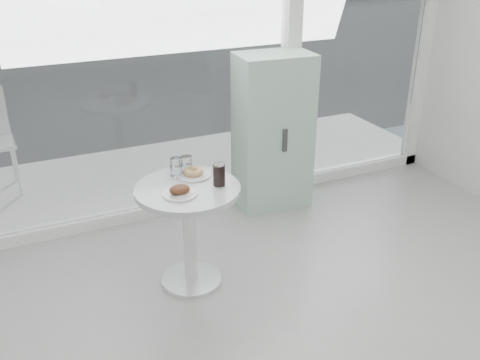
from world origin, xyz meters
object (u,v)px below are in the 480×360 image
car_white (12,7)px  water_tumbler_b (187,166)px  mint_cabinet (273,132)px  plate_donut (193,173)px  cola_glass (219,175)px  plate_fritter (180,191)px  main_table (189,216)px  water_tumbler_a (176,168)px

car_white → water_tumbler_b: 10.55m
car_white → mint_cabinet: bearing=-164.5°
plate_donut → cola_glass: cola_glass is taller
water_tumbler_b → plate_fritter: bearing=-116.7°
car_white → water_tumbler_b: bearing=-170.7°
main_table → water_tumbler_a: 0.35m
mint_cabinet → plate_fritter: bearing=-137.0°
water_tumbler_a → cola_glass: cola_glass is taller
cola_glass → plate_donut: bearing=116.9°
plate_fritter → water_tumbler_a: water_tumbler_a is taller
plate_donut → water_tumbler_b: bearing=112.8°
car_white → cola_glass: car_white is taller
water_tumbler_a → cola_glass: bearing=-51.7°
water_tumbler_b → plate_donut: bearing=-67.2°
water_tumbler_a → plate_donut: bearing=-28.6°
plate_fritter → cola_glass: (0.29, 0.03, 0.05)m
car_white → water_tumbler_b: (0.54, -10.53, 0.11)m
plate_donut → main_table: bearing=-122.8°
car_white → water_tumbler_a: (0.46, -10.54, 0.11)m
main_table → cola_glass: 0.37m
water_tumbler_a → mint_cabinet: bearing=30.7°
water_tumbler_b → cola_glass: cola_glass is taller
mint_cabinet → plate_fritter: mint_cabinet is taller
mint_cabinet → water_tumbler_b: mint_cabinet is taller
plate_fritter → plate_donut: bearing=53.6°
mint_cabinet → plate_fritter: 1.54m
main_table → mint_cabinet: size_ratio=0.55×
mint_cabinet → cola_glass: mint_cabinet is taller
main_table → water_tumbler_b: size_ratio=5.93×
car_white → plate_donut: size_ratio=17.36×
mint_cabinet → water_tumbler_a: bearing=-145.3°
water_tumbler_a → car_white: bearing=92.5°
main_table → water_tumbler_b: bearing=71.1°
water_tumbler_b → cola_glass: 0.31m
plate_fritter → water_tumbler_b: size_ratio=1.76×
water_tumbler_b → water_tumbler_a: bearing=-177.3°
main_table → car_white: (-0.46, 10.75, 0.17)m
plate_fritter → cola_glass: cola_glass is taller
mint_cabinet → cola_glass: bearing=-130.0°
water_tumbler_a → water_tumbler_b: 0.08m
water_tumbler_b → main_table: bearing=-108.9°
mint_cabinet → water_tumbler_a: 1.31m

